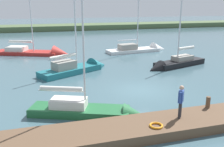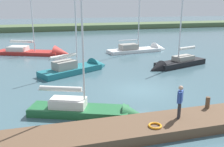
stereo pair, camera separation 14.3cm
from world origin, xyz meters
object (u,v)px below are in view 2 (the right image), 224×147
object	(u,v)px
sailboat_outer_mooring	(174,65)
sailboat_near_dock	(81,69)
sailboat_far_left	(92,113)
person_on_dock	(180,99)
life_ring_buoy	(155,126)
sailboat_inner_slip	(144,50)
sailboat_behind_pier	(41,54)
mooring_post_far	(208,102)

from	to	relation	value
sailboat_outer_mooring	sailboat_near_dock	xyz separation A→B (m)	(9.36, -0.92, 0.07)
sailboat_far_left	person_on_dock	bearing A→B (deg)	-10.50
sailboat_near_dock	person_on_dock	distance (m)	12.88
sailboat_far_left	sailboat_near_dock	bearing A→B (deg)	107.41
life_ring_buoy	sailboat_inner_slip	distance (m)	22.45
life_ring_buoy	sailboat_far_left	distance (m)	3.96
sailboat_outer_mooring	person_on_dock	world-z (taller)	sailboat_outer_mooring
sailboat_outer_mooring	sailboat_behind_pier	size ratio (longest dim) A/B	0.66
sailboat_behind_pier	person_on_dock	size ratio (longest dim) A/B	6.92
sailboat_near_dock	life_ring_buoy	bearing A→B (deg)	-111.47
life_ring_buoy	sailboat_inner_slip	bearing A→B (deg)	-111.24
mooring_post_far	sailboat_near_dock	distance (m)	12.89
person_on_dock	sailboat_near_dock	bearing A→B (deg)	144.42
sailboat_inner_slip	sailboat_far_left	bearing A→B (deg)	-128.21
life_ring_buoy	sailboat_behind_pier	world-z (taller)	sailboat_behind_pier
sailboat_near_dock	sailboat_behind_pier	world-z (taller)	sailboat_behind_pier
mooring_post_far	sailboat_far_left	size ratio (longest dim) A/B	0.08
sailboat_inner_slip	sailboat_behind_pier	world-z (taller)	sailboat_behind_pier
sailboat_behind_pier	person_on_dock	xyz separation A→B (m)	(-6.76, 21.79, 1.39)
sailboat_far_left	person_on_dock	size ratio (longest dim) A/B	4.60
mooring_post_far	life_ring_buoy	distance (m)	3.98
sailboat_far_left	life_ring_buoy	bearing A→B (deg)	-30.10
sailboat_near_dock	mooring_post_far	bearing A→B (deg)	-93.87
life_ring_buoy	sailboat_near_dock	world-z (taller)	sailboat_near_dock
sailboat_near_dock	person_on_dock	world-z (taller)	sailboat_near_dock
life_ring_buoy	sailboat_inner_slip	xyz separation A→B (m)	(-8.13, -20.92, -0.39)
sailboat_behind_pier	life_ring_buoy	bearing A→B (deg)	-53.73
life_ring_buoy	sailboat_outer_mooring	distance (m)	14.37
sailboat_outer_mooring	sailboat_near_dock	size ratio (longest dim) A/B	0.92
sailboat_outer_mooring	sailboat_inner_slip	size ratio (longest dim) A/B	0.75
person_on_dock	sailboat_far_left	bearing A→B (deg)	-172.53
mooring_post_far	sailboat_outer_mooring	world-z (taller)	sailboat_outer_mooring
sailboat_far_left	sailboat_outer_mooring	world-z (taller)	sailboat_far_left
sailboat_outer_mooring	sailboat_near_dock	distance (m)	9.40
life_ring_buoy	sailboat_behind_pier	size ratio (longest dim) A/B	0.06
life_ring_buoy	sailboat_outer_mooring	size ratio (longest dim) A/B	0.08
sailboat_outer_mooring	sailboat_inner_slip	bearing A→B (deg)	-110.02
mooring_post_far	sailboat_inner_slip	bearing A→B (deg)	-102.51
mooring_post_far	sailboat_outer_mooring	xyz separation A→B (m)	(-4.03, -10.80, -0.67)
sailboat_near_dock	sailboat_behind_pier	size ratio (longest dim) A/B	0.72
life_ring_buoy	sailboat_outer_mooring	bearing A→B (deg)	-122.87
sailboat_far_left	sailboat_near_dock	size ratio (longest dim) A/B	0.93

